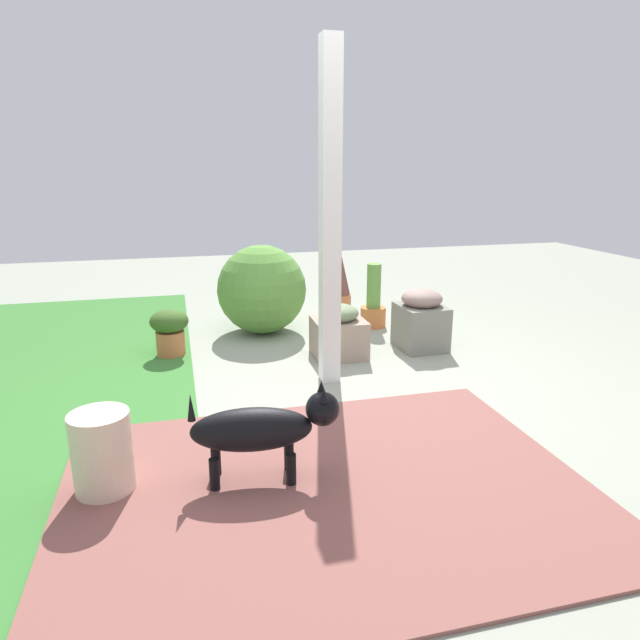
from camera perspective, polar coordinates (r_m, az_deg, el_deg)
ground_plane at (r=3.75m, az=3.23°, el=-7.31°), size 12.00×12.00×0.00m
brick_path at (r=2.71m, az=0.73°, el=-16.65°), size 1.80×2.40×0.02m
porch_pillar at (r=3.69m, az=1.03°, el=10.09°), size 0.12×0.12×2.21m
stone_planter_nearest at (r=4.61m, az=10.18°, el=-0.02°), size 0.41×0.36×0.49m
stone_planter_near at (r=4.36m, az=1.92°, el=-1.27°), size 0.38×0.40×0.42m
round_shrub at (r=4.97m, az=-5.91°, el=3.10°), size 0.78×0.78×0.78m
terracotta_pot_tall at (r=5.18m, az=5.42°, el=1.58°), size 0.23×0.23×0.59m
terracotta_pot_spiky at (r=5.58m, az=2.13°, el=3.50°), size 0.21×0.21×0.61m
terracotta_pot_broad at (r=4.54m, az=-14.98°, el=-0.93°), size 0.30×0.30×0.36m
dog at (r=2.66m, az=-5.85°, el=-10.81°), size 0.26×0.70×0.48m
ceramic_urn at (r=2.78m, az=-21.18°, el=-12.50°), size 0.27×0.27×0.39m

